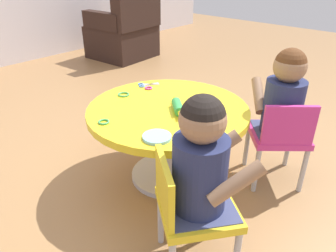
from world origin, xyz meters
TOP-DOWN VIEW (x-y plane):
  - ground_plane at (0.00, 0.00)m, footprint 10.00×10.00m
  - craft_table at (0.00, 0.00)m, footprint 0.89×0.89m
  - child_chair_left at (-0.40, -0.48)m, footprint 0.42×0.42m
  - seated_child_left at (-0.37, -0.50)m, footprint 0.44×0.42m
  - child_chair_right at (0.38, -0.49)m, footprint 0.42×0.42m
  - seated_child_right at (0.41, -0.46)m, footprint 0.44×0.43m
  - armchair_dark at (1.55, 2.15)m, footprint 0.76×0.77m
  - rolling_pin at (0.00, -0.07)m, footprint 0.17×0.19m
  - craft_scissors at (0.15, 0.33)m, footprint 0.14×0.12m
  - playdough_blob_0 at (-0.28, -0.19)m, footprint 0.13×0.13m
  - cookie_cutter_0 at (0.12, 0.27)m, footprint 0.05×0.05m
  - cookie_cutter_1 at (-0.35, 0.11)m, footprint 0.06×0.06m
  - cookie_cutter_2 at (-0.05, 0.31)m, footprint 0.07×0.07m
  - cookie_cutter_3 at (0.11, -0.07)m, footprint 0.06×0.06m

SIDE VIEW (x-z plane):
  - ground_plane at x=0.00m, z-range 0.00..0.00m
  - child_chair_left at x=-0.40m, z-range 0.04..0.57m
  - child_chair_right at x=0.38m, z-range 0.04..0.57m
  - armchair_dark at x=1.55m, z-range -0.12..0.73m
  - craft_table at x=0.00m, z-range 0.12..0.58m
  - craft_scissors at x=0.15m, z-range 0.46..0.47m
  - cookie_cutter_0 at x=0.12m, z-range 0.46..0.47m
  - cookie_cutter_1 at x=-0.35m, z-range 0.46..0.47m
  - cookie_cutter_2 at x=-0.05m, z-range 0.46..0.47m
  - cookie_cutter_3 at x=0.11m, z-range 0.46..0.47m
  - playdough_blob_0 at x=-0.28m, z-range 0.46..0.48m
  - rolling_pin at x=0.00m, z-range 0.46..0.51m
  - seated_child_left at x=-0.37m, z-range 0.28..0.79m
  - seated_child_right at x=0.41m, z-range 0.28..0.79m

